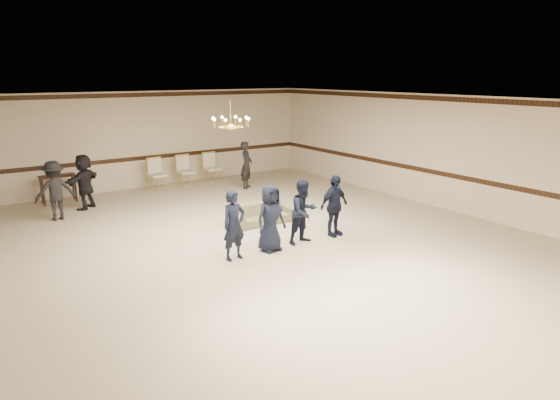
# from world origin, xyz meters

# --- Properties ---
(room) EXTENTS (12.01, 14.01, 3.21)m
(room) POSITION_xyz_m (0.00, 0.00, 1.60)
(room) COLOR #B5A68B
(room) RESTS_ON ground
(chair_rail) EXTENTS (12.00, 0.02, 0.14)m
(chair_rail) POSITION_xyz_m (0.00, 6.99, 1.00)
(chair_rail) COLOR black
(chair_rail) RESTS_ON wall_back
(crown_molding) EXTENTS (12.00, 0.02, 0.14)m
(crown_molding) POSITION_xyz_m (0.00, 6.99, 3.08)
(crown_molding) COLOR black
(crown_molding) RESTS_ON wall_back
(chandelier) EXTENTS (0.94, 0.94, 0.89)m
(chandelier) POSITION_xyz_m (0.00, 1.00, 2.88)
(chandelier) COLOR gold
(chandelier) RESTS_ON ceiling
(boy_a) EXTENTS (0.57, 0.41, 1.47)m
(boy_a) POSITION_xyz_m (-0.86, -0.58, 0.73)
(boy_a) COLOR black
(boy_a) RESTS_ON floor
(boy_b) EXTENTS (0.76, 0.54, 1.47)m
(boy_b) POSITION_xyz_m (0.04, -0.58, 0.73)
(boy_b) COLOR black
(boy_b) RESTS_ON floor
(boy_c) EXTENTS (0.76, 0.61, 1.47)m
(boy_c) POSITION_xyz_m (0.94, -0.58, 0.73)
(boy_c) COLOR black
(boy_c) RESTS_ON floor
(boy_d) EXTENTS (0.90, 0.45, 1.47)m
(boy_d) POSITION_xyz_m (1.84, -0.58, 0.73)
(boy_d) COLOR black
(boy_d) RESTS_ON floor
(settee) EXTENTS (1.76, 0.72, 0.51)m
(settee) POSITION_xyz_m (0.97, 1.22, 0.25)
(settee) COLOR #7D7A53
(settee) RESTS_ON floor
(adult_left) EXTENTS (1.02, 0.60, 1.57)m
(adult_left) POSITION_xyz_m (-3.32, 4.57, 0.79)
(adult_left) COLOR black
(adult_left) RESTS_ON floor
(adult_mid) EXTENTS (1.41, 1.30, 1.57)m
(adult_mid) POSITION_xyz_m (-2.42, 5.27, 0.79)
(adult_mid) COLOR black
(adult_mid) RESTS_ON floor
(adult_right) EXTENTS (0.67, 0.67, 1.57)m
(adult_right) POSITION_xyz_m (2.68, 4.87, 0.79)
(adult_right) COLOR black
(adult_right) RESTS_ON floor
(banquet_chair_left) EXTENTS (0.54, 0.54, 1.05)m
(banquet_chair_left) POSITION_xyz_m (0.08, 6.24, 0.53)
(banquet_chair_left) COLOR beige
(banquet_chair_left) RESTS_ON floor
(banquet_chair_mid) EXTENTS (0.53, 0.53, 1.05)m
(banquet_chair_mid) POSITION_xyz_m (1.08, 6.24, 0.53)
(banquet_chair_mid) COLOR beige
(banquet_chair_mid) RESTS_ON floor
(banquet_chair_right) EXTENTS (0.52, 0.52, 1.05)m
(banquet_chair_right) POSITION_xyz_m (2.08, 6.24, 0.53)
(banquet_chair_right) COLOR beige
(banquet_chair_right) RESTS_ON floor
(console_table) EXTENTS (1.00, 0.43, 0.84)m
(console_table) POSITION_xyz_m (-2.92, 6.44, 0.42)
(console_table) COLOR black
(console_table) RESTS_ON floor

